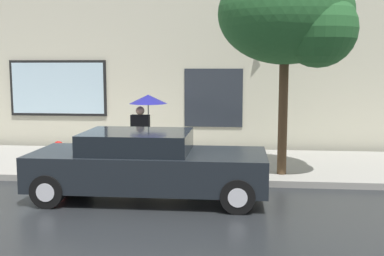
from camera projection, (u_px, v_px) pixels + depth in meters
The scene contains 7 objects.
ground_plane at pixel (121, 196), 9.67m from camera, with size 60.00×60.00×0.00m, color black.
sidewalk at pixel (149, 163), 12.62m from camera, with size 20.00×4.00×0.15m, color gray.
building_facade at pixel (162, 40), 14.66m from camera, with size 20.00×0.67×7.00m.
parked_car at pixel (147, 165), 9.42m from camera, with size 4.67×1.89×1.36m.
fire_hydrant at pixel (59, 156), 11.30m from camera, with size 0.30×0.44×0.73m.
pedestrian_with_umbrella at pixel (146, 110), 11.50m from camera, with size 0.93×0.93×1.82m.
street_tree at pixel (292, 17), 10.48m from camera, with size 3.05×2.59×4.83m.
Camera 1 is at (2.39, -9.22, 2.62)m, focal length 43.94 mm.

